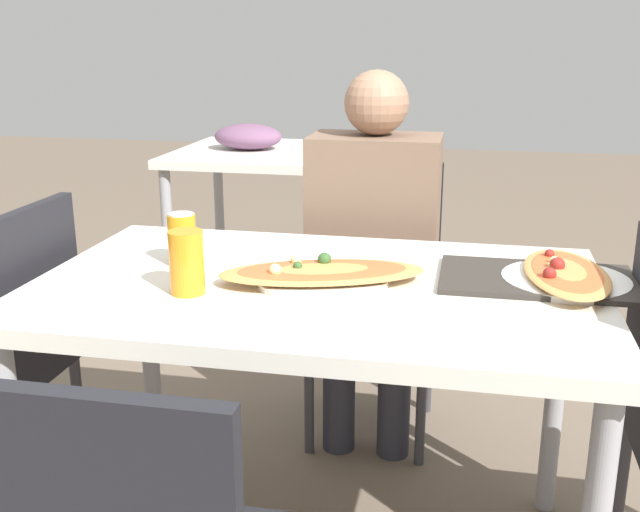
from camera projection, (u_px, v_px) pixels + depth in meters
name	position (u px, v px, depth m)	size (l,w,h in m)	color
dining_table	(317.00, 313.00, 1.67)	(1.25, 0.78, 0.73)	silver
chair_far_seated	(377.00, 282.00, 2.38)	(0.40, 0.40, 0.86)	black
person_seated	(373.00, 234.00, 2.23)	(0.38, 0.27, 1.16)	#2D2D38
pizza_main	(322.00, 274.00, 1.64)	(0.49, 0.31, 0.05)	white
soda_can	(182.00, 239.00, 1.75)	(0.07, 0.07, 0.12)	orange
drink_glass	(187.00, 262.00, 1.56)	(0.07, 0.07, 0.13)	orange
serving_tray	(537.00, 279.00, 1.65)	(0.42, 0.26, 0.01)	#332D28
pizza_second	(566.00, 276.00, 1.63)	(0.28, 0.38, 0.06)	white
background_table	(285.00, 162.00, 3.52)	(1.10, 0.80, 0.85)	silver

